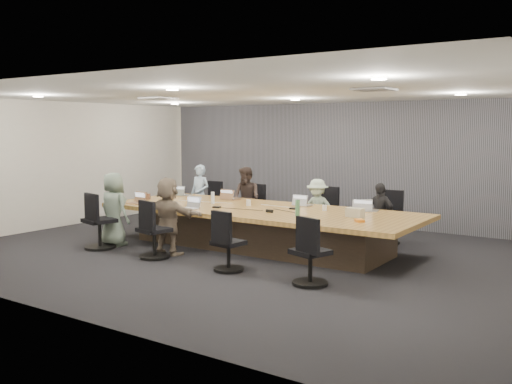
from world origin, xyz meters
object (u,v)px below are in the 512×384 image
Objects in this scene: chair_7 at (310,257)px; mug_brown at (148,196)px; chair_0 at (210,207)px; chair_2 at (325,217)px; laptop_3 at (368,210)px; person_4 at (114,209)px; snack_packet at (359,221)px; laptop_5 at (189,208)px; person_3 at (379,215)px; laptop_4 at (135,203)px; canvas_bag at (355,212)px; laptop_2 at (304,205)px; stapler at (270,211)px; person_1 at (246,199)px; chair_4 at (100,225)px; person_5 at (168,216)px; laptop_1 at (231,199)px; chair_1 at (256,212)px; bottle_green_right at (297,208)px; chair_3 at (386,222)px; bottle_green_left at (167,190)px; laptop_0 at (184,195)px; chair_6 at (229,248)px; person_2 at (317,209)px; conference_table at (259,226)px; chair_5 at (154,234)px; bottle_clear at (213,198)px; person_0 at (200,195)px.

chair_7 is 6.61× the size of mug_brown.
chair_0 is 3.02m from chair_2.
person_4 is at bearing 15.96° from laptop_3.
snack_packet is (4.81, -0.22, -0.04)m from mug_brown.
person_3 is at bearing 40.48° from laptop_5.
chair_2 is 3.83m from laptop_4.
chair_2 is 2.23m from canvas_bag.
stapler reaches higher than laptop_2.
chair_4 is at bearing -104.66° from person_1.
person_5 is (0.22, -2.70, -0.01)m from person_1.
person_1 is 2.16m from laptop_5.
mug_brown is 3.11m from stapler.
snack_packet is at bearing 165.18° from laptop_1.
chair_1 is 3.58m from canvas_bag.
snack_packet reaches higher than chair_0.
laptop_5 is at bearing -170.51° from bottle_green_right.
chair_7 is 2.52× the size of laptop_2.
person_4 is at bearing 92.33° from chair_0.
chair_3 is 4.65m from bottle_green_left.
laptop_1 is 1.13× the size of laptop_5.
laptop_0 reaches higher than chair_0.
chair_6 is 0.53× the size of person_4.
chair_4 is 1.67m from laptop_5.
person_2 is 3.96× the size of laptop_4.
person_1 reaches higher than chair_2.
canvas_bag is (3.13, -0.78, 0.07)m from laptop_1.
conference_table is 42.29× the size of stapler.
chair_3 is (1.30, 0.00, 0.01)m from chair_2.
chair_6 is 3.30m from person_3.
chair_4 is at bearing -171.87° from chair_6.
chair_5 is 1.11× the size of chair_6.
laptop_4 is 1.52m from bottle_clear.
snack_packet is (4.69, -2.09, 0.39)m from chair_0.
chair_5 is 3.01m from chair_7.
person_0 is at bearing -0.14° from chair_3.
person_0 is 4.98× the size of bottle_green_right.
bottle_green_right is 1.10m from snack_packet.
person_1 reaches higher than laptop_4.
stapler is at bearing -114.86° from person_3.
chair_2 is 3.56× the size of bottle_clear.
chair_6 is 4.00m from laptop_0.
bottle_clear is at bearing 106.34° from chair_1.
laptop_0 is at bearing 162.35° from stapler.
chair_3 reaches higher than laptop_0.
chair_2 is 2.58× the size of laptop_5.
laptop_0 is (0.00, -0.90, 0.38)m from chair_0.
laptop_5 is (0.00, 0.55, 0.07)m from person_5.
person_0 is 6.02× the size of bottle_clear.
laptop_2 is 2.19m from laptop_5.
chair_4 is 0.63× the size of person_4.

